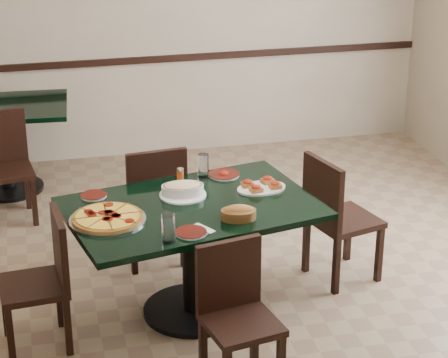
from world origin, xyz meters
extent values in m
plane|color=brown|center=(0.00, 0.00, 0.00)|extent=(5.50, 5.50, 0.00)
plane|color=tan|center=(0.00, 2.75, 1.40)|extent=(5.00, 0.00, 5.00)
plane|color=tan|center=(0.00, -2.75, 1.40)|extent=(5.00, 0.00, 5.00)
cube|color=black|center=(0.00, 2.73, 0.90)|extent=(5.00, 0.03, 0.06)
cube|color=black|center=(-0.23, -0.15, 0.73)|extent=(1.66, 1.25, 0.04)
cylinder|color=black|center=(-0.23, -0.15, 0.35)|extent=(0.13, 0.13, 0.71)
cylinder|color=black|center=(-0.23, -0.15, 0.01)|extent=(0.64, 0.64, 0.03)
cube|color=black|center=(-1.37, 2.15, 0.73)|extent=(1.12, 0.84, 0.04)
cylinder|color=black|center=(-1.37, 2.15, 0.35)|extent=(0.12, 0.12, 0.71)
cylinder|color=black|center=(-1.37, 2.15, 0.01)|extent=(0.58, 0.58, 0.03)
cube|color=black|center=(-0.37, 0.64, 0.43)|extent=(0.46, 0.46, 0.04)
cube|color=black|center=(-0.35, 0.45, 0.67)|extent=(0.42, 0.09, 0.45)
cube|color=black|center=(-0.21, 0.84, 0.20)|extent=(0.04, 0.04, 0.41)
cube|color=black|center=(-0.17, 0.48, 0.20)|extent=(0.04, 0.04, 0.41)
cube|color=black|center=(-0.56, 0.80, 0.20)|extent=(0.04, 0.04, 0.41)
cube|color=black|center=(-0.52, 0.44, 0.20)|extent=(0.04, 0.04, 0.41)
cube|color=black|center=(-0.12, -0.96, 0.39)|extent=(0.45, 0.45, 0.04)
cube|color=black|center=(-0.15, -0.79, 0.61)|extent=(0.38, 0.12, 0.41)
cube|color=black|center=(-0.31, -0.83, 0.18)|extent=(0.05, 0.05, 0.37)
cube|color=black|center=(0.01, -0.77, 0.18)|extent=(0.05, 0.05, 0.37)
cube|color=black|center=(0.86, 0.09, 0.42)|extent=(0.51, 0.51, 0.04)
cube|color=black|center=(0.68, 0.04, 0.67)|extent=(0.15, 0.41, 0.44)
cube|color=black|center=(1.08, -0.03, 0.20)|extent=(0.05, 0.05, 0.40)
cube|color=black|center=(0.74, -0.13, 0.20)|extent=(0.05, 0.05, 0.40)
cube|color=black|center=(0.98, 0.31, 0.20)|extent=(0.05, 0.05, 0.40)
cube|color=black|center=(0.64, 0.21, 0.20)|extent=(0.05, 0.05, 0.40)
cube|color=black|center=(-1.21, -0.30, 0.40)|extent=(0.42, 0.42, 0.04)
cube|color=black|center=(-1.03, -0.28, 0.62)|extent=(0.08, 0.39, 0.42)
cube|color=black|center=(-1.39, -0.15, 0.19)|extent=(0.04, 0.04, 0.38)
cube|color=black|center=(-1.06, -0.12, 0.19)|extent=(0.04, 0.04, 0.38)
cube|color=black|center=(-1.36, -0.47, 0.19)|extent=(0.04, 0.04, 0.38)
cube|color=black|center=(-1.03, -0.44, 0.19)|extent=(0.04, 0.04, 0.38)
cube|color=black|center=(-1.36, 1.53, 0.41)|extent=(0.44, 0.44, 0.04)
cube|color=black|center=(-1.38, 1.71, 0.64)|extent=(0.40, 0.09, 0.43)
cube|color=black|center=(-1.17, 1.39, 0.19)|extent=(0.04, 0.04, 0.39)
cube|color=black|center=(-1.21, 1.72, 0.19)|extent=(0.04, 0.04, 0.39)
cylinder|color=#B7B8BF|center=(-0.75, -0.24, 0.76)|extent=(0.45, 0.45, 0.01)
cylinder|color=brown|center=(-0.75, -0.24, 0.77)|extent=(0.42, 0.42, 0.02)
cylinder|color=gold|center=(-0.75, -0.24, 0.78)|extent=(0.37, 0.37, 0.01)
cylinder|color=silver|center=(-0.25, 0.01, 0.76)|extent=(0.29, 0.29, 0.01)
ellipsoid|color=#CDB98D|center=(-0.25, 0.01, 0.82)|extent=(0.24, 0.17, 0.04)
ellipsoid|color=#A6612E|center=(0.00, -0.40, 0.81)|extent=(0.19, 0.11, 0.07)
cylinder|color=silver|center=(-0.31, -0.53, 0.76)|extent=(0.18, 0.18, 0.01)
cylinder|color=#360703|center=(-0.31, -0.53, 0.76)|extent=(0.18, 0.18, 0.00)
cylinder|color=silver|center=(0.07, 0.27, 0.76)|extent=(0.20, 0.20, 0.01)
cylinder|color=#360703|center=(0.07, 0.27, 0.76)|extent=(0.20, 0.20, 0.00)
ellipsoid|color=#901207|center=(0.07, 0.27, 0.77)|extent=(0.06, 0.06, 0.03)
cylinder|color=silver|center=(-0.80, 0.12, 0.76)|extent=(0.16, 0.16, 0.01)
cylinder|color=#360703|center=(-0.80, 0.12, 0.76)|extent=(0.16, 0.16, 0.00)
cube|color=white|center=(-0.27, -0.50, 0.75)|extent=(0.20, 0.20, 0.00)
cube|color=#B7B8BF|center=(-0.25, -0.50, 0.76)|extent=(0.08, 0.13, 0.00)
cylinder|color=white|center=(-0.06, 0.29, 0.83)|extent=(0.07, 0.07, 0.15)
cylinder|color=white|center=(-0.45, -0.60, 0.83)|extent=(0.08, 0.08, 0.17)
cylinder|color=#CB4415|center=(-0.22, 0.26, 0.79)|extent=(0.04, 0.04, 0.07)
cylinder|color=#B7B8BF|center=(-0.22, 0.26, 0.82)|extent=(0.05, 0.05, 0.01)
camera|label=1|loc=(-1.13, -4.89, 2.94)|focal=70.00mm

